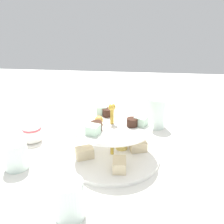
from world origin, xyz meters
The scene contains 7 objects.
ground_plane centered at (0.00, 0.00, 0.00)m, with size 2.40×2.40×0.00m, color silver.
tiered_serving_stand centered at (0.00, 0.00, 0.05)m, with size 0.27×0.27×0.16m.
water_glass_tall_right centered at (0.22, -0.13, 0.06)m, with size 0.07×0.07×0.11m, color silver.
water_glass_short_left centered at (-0.08, 0.25, 0.04)m, with size 0.06×0.06×0.07m, color silver.
teacup_with_saucer centered at (0.06, 0.27, 0.02)m, with size 0.09×0.09×0.05m.
butter_knife_right centered at (0.26, 0.16, 0.00)m, with size 0.17×0.01×0.00m, color silver.
water_glass_mid_back centered at (-0.23, 0.06, 0.04)m, with size 0.06×0.06×0.08m, color silver.
Camera 1 is at (-0.57, -0.07, 0.37)m, focal length 36.84 mm.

